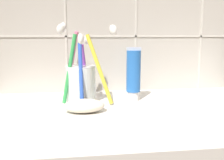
{
  "coord_description": "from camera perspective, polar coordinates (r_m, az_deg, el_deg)",
  "views": [
    {
      "loc": [
        -13.47,
        -49.98,
        17.93
      ],
      "look_at": [
        -6.7,
        3.28,
        8.02
      ],
      "focal_mm": 40.0,
      "sensor_mm": 36.0,
      "label": 1
    }
  ],
  "objects": [
    {
      "name": "soap_bar",
      "position": [
        0.52,
        -6.33,
        -6.03
      ],
      "size": [
        8.47,
        5.21,
        2.68
      ],
      "primitive_type": "ellipsoid",
      "color": "silver",
      "rests_on": "sink_counter"
    },
    {
      "name": "sink_counter",
      "position": [
        0.54,
        7.51,
        -7.75
      ],
      "size": [
        76.23,
        38.43,
        2.0
      ],
      "primitive_type": "cube",
      "color": "silver",
      "rests_on": "ground"
    },
    {
      "name": "toothpaste_tube",
      "position": [
        0.6,
        4.92,
        1.29
      ],
      "size": [
        3.58,
        3.41,
        12.92
      ],
      "color": "white",
      "rests_on": "sink_counter"
    },
    {
      "name": "tile_wall_backsplash",
      "position": [
        0.71,
        3.85,
        14.38
      ],
      "size": [
        86.23,
        1.72,
        45.61
      ],
      "color": "#B7B2A8",
      "rests_on": "ground"
    },
    {
      "name": "toothbrush_cup",
      "position": [
        0.59,
        -7.07,
        0.03
      ],
      "size": [
        13.83,
        12.13,
        18.86
      ],
      "color": "silver",
      "rests_on": "sink_counter"
    }
  ]
}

